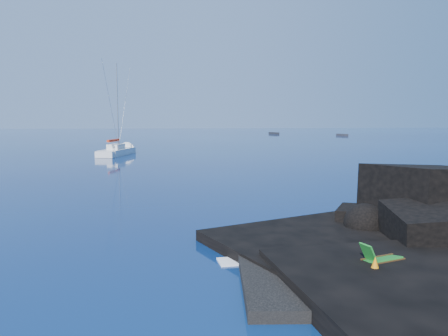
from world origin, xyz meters
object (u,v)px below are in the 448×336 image
object	(u,v)px
deck_chair	(383,253)
marker_cone	(375,267)
sunbather	(307,254)
distant_boat_a	(274,134)
sailboat	(118,155)
distant_boat_b	(342,136)

from	to	relation	value
deck_chair	marker_cone	world-z (taller)	deck_chair
sunbather	marker_cone	bearing A→B (deg)	-76.81
deck_chair	distant_boat_a	bearing A→B (deg)	60.14
deck_chair	marker_cone	distance (m)	0.93
deck_chair	marker_cone	xyz separation A→B (m)	(-0.61, -0.68, -0.17)
sailboat	deck_chair	distance (m)	50.84
sunbather	distant_boat_b	distance (m)	114.89
distant_boat_a	marker_cone	bearing A→B (deg)	-117.77
sailboat	marker_cone	distance (m)	51.33
distant_boat_a	distant_boat_b	world-z (taller)	distant_boat_a
marker_cone	sailboat	bearing A→B (deg)	105.17
distant_boat_a	distant_boat_b	distance (m)	22.18
sailboat	sunbather	world-z (taller)	sailboat
sailboat	distant_boat_a	distance (m)	83.43
deck_chair	distant_boat_b	xyz separation A→B (m)	(42.23, 107.24, -0.84)
sailboat	marker_cone	xyz separation A→B (m)	(13.44, -49.54, 0.66)
deck_chair	distant_boat_a	distance (m)	124.85
marker_cone	distant_boat_b	distance (m)	116.12
sunbather	deck_chair	bearing A→B (deg)	-55.35
sunbather	distant_boat_b	size ratio (longest dim) A/B	0.37
deck_chair	distant_boat_a	size ratio (longest dim) A/B	0.31
marker_cone	distant_boat_b	bearing A→B (deg)	68.35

